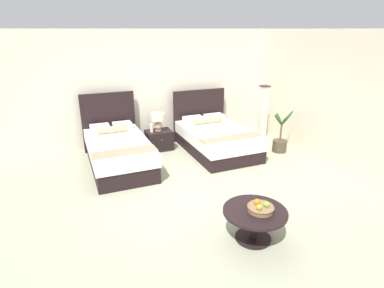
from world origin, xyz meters
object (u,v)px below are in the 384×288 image
(bed_near_window, at_px, (118,151))
(bed_near_corner, at_px, (216,138))
(nightstand, at_px, (159,140))
(potted_palm, at_px, (280,142))
(table_lamp, at_px, (158,120))
(coffee_table, at_px, (255,218))
(vase, at_px, (152,128))
(fruit_bowl, at_px, (261,208))
(floor_lamp_corner, at_px, (263,113))

(bed_near_window, relative_size, bed_near_corner, 1.04)
(nightstand, bearing_deg, potted_palm, -25.00)
(bed_near_window, bearing_deg, table_lamp, 30.32)
(coffee_table, bearing_deg, nightstand, 93.39)
(vase, xyz_separation_m, potted_palm, (2.77, -1.17, -0.33))
(bed_near_window, height_order, coffee_table, bed_near_window)
(vase, distance_m, fruit_bowl, 3.84)
(fruit_bowl, bearing_deg, coffee_table, 148.14)
(floor_lamp_corner, bearing_deg, table_lamp, 172.69)
(coffee_table, height_order, potted_palm, potted_palm)
(bed_near_window, bearing_deg, potted_palm, -9.45)
(bed_near_corner, relative_size, floor_lamp_corner, 1.52)
(table_lamp, relative_size, coffee_table, 0.48)
(bed_near_window, relative_size, table_lamp, 5.35)
(coffee_table, relative_size, potted_palm, 0.88)
(nightstand, height_order, floor_lamp_corner, floor_lamp_corner)
(bed_near_window, bearing_deg, nightstand, 29.51)
(vase, bearing_deg, potted_palm, -22.86)
(bed_near_corner, height_order, fruit_bowl, bed_near_corner)
(potted_palm, bearing_deg, bed_near_corner, 156.30)
(bed_near_window, xyz_separation_m, potted_palm, (3.65, -0.61, -0.09))
(table_lamp, height_order, vase, table_lamp)
(vase, height_order, coffee_table, vase)
(bed_near_corner, xyz_separation_m, floor_lamp_corner, (1.46, 0.28, 0.39))
(table_lamp, bearing_deg, vase, -161.49)
(nightstand, bearing_deg, table_lamp, 90.00)
(potted_palm, bearing_deg, table_lamp, 154.64)
(bed_near_corner, distance_m, fruit_bowl, 3.38)
(bed_near_corner, bearing_deg, floor_lamp_corner, 10.87)
(floor_lamp_corner, bearing_deg, nightstand, 173.11)
(bed_near_corner, xyz_separation_m, coffee_table, (-0.98, -3.21, 0.02))
(bed_near_window, height_order, vase, bed_near_window)
(coffee_table, xyz_separation_m, potted_palm, (2.37, 2.61, -0.10))
(table_lamp, bearing_deg, bed_near_window, -149.68)
(bed_near_corner, height_order, nightstand, bed_near_corner)
(potted_palm, bearing_deg, floor_lamp_corner, 85.20)
(table_lamp, relative_size, floor_lamp_corner, 0.30)
(potted_palm, bearing_deg, coffee_table, -132.24)
(nightstand, height_order, fruit_bowl, fruit_bowl)
(bed_near_corner, xyz_separation_m, nightstand, (-1.21, 0.60, -0.09))
(nightstand, height_order, vase, vase)
(coffee_table, bearing_deg, vase, 96.13)
(nightstand, distance_m, fruit_bowl, 3.87)
(nightstand, height_order, potted_palm, potted_palm)
(table_lamp, relative_size, vase, 1.99)
(table_lamp, distance_m, coffee_table, 3.86)
(bed_near_window, height_order, table_lamp, bed_near_window)
(floor_lamp_corner, bearing_deg, fruit_bowl, -124.03)
(fruit_bowl, bearing_deg, nightstand, 94.21)
(nightstand, relative_size, floor_lamp_corner, 0.42)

